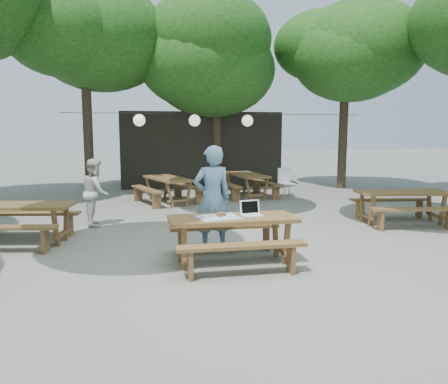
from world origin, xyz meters
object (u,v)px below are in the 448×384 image
picnic_table_nw (18,223)px  second_person (96,192)px  main_picnic_table (232,239)px  plastic_chair (286,188)px  woman (212,198)px

picnic_table_nw → second_person: (1.29, 1.41, 0.36)m
main_picnic_table → plastic_chair: bearing=64.3°
picnic_table_nw → second_person: second_person is taller
main_picnic_table → woman: woman is taller
main_picnic_table → picnic_table_nw: size_ratio=0.93×
second_person → plastic_chair: (5.63, 3.37, -0.49)m
main_picnic_table → second_person: bearing=125.3°
woman → plastic_chair: (3.42, 5.89, -0.67)m
main_picnic_table → picnic_table_nw: bearing=151.9°
picnic_table_nw → main_picnic_table: bearing=-18.3°
woman → second_person: bearing=-55.7°
main_picnic_table → woman: (-0.18, 0.85, 0.54)m
woman → second_person: woman is taller
second_person → plastic_chair: bearing=-63.6°
picnic_table_nw → plastic_chair: (6.92, 4.78, -0.13)m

